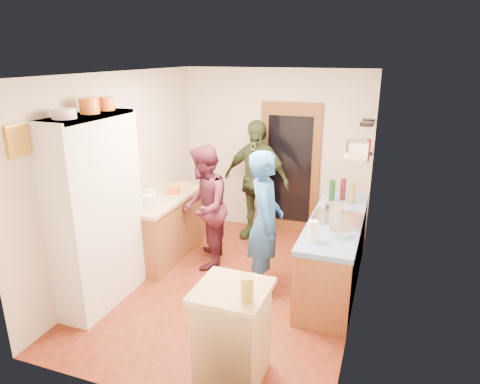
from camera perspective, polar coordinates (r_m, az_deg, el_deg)
The scene contains 44 objects.
floor at distance 5.57m, azimuth -1.16°, elevation -12.35°, with size 3.00×4.00×0.02m, color maroon.
ceiling at distance 4.81m, azimuth -1.36°, elevation 15.67°, with size 3.00×4.00×0.02m, color silver.
wall_back at distance 6.89m, azimuth 4.75°, elevation 5.34°, with size 3.00×0.02×2.60m, color beige.
wall_front at distance 3.37m, azimuth -13.68°, elevation -9.10°, with size 3.00×0.02×2.60m, color beige.
wall_left at distance 5.73m, azimuth -15.51°, elevation 2.12°, with size 0.02×4.00×2.60m, color beige.
wall_right at distance 4.74m, azimuth 16.07°, elevation -1.26°, with size 0.02×4.00×2.60m, color beige.
door_frame at distance 6.85m, azimuth 6.63°, elevation 3.06°, with size 0.95×0.06×2.10m, color brown.
door_glass at distance 6.82m, azimuth 6.56°, elevation 2.98°, with size 0.70×0.02×1.70m, color black.
hutch_body at distance 5.07m, azimuth -18.48°, elevation -2.65°, with size 0.40×1.20×2.20m, color white.
hutch_top_shelf at distance 4.81m, azimuth -19.76°, elevation 9.48°, with size 0.40×1.14×0.04m, color white.
plate_stack at distance 4.56m, azimuth -22.42°, elevation 9.64°, with size 0.23×0.23×0.10m, color white.
orange_pot_a at distance 4.84m, azimuth -19.47°, elevation 10.79°, with size 0.21×0.21×0.16m, color orange.
orange_pot_b at distance 5.07m, azimuth -17.36°, elevation 11.19°, with size 0.17×0.17×0.15m, color orange.
left_counter_base at distance 6.21m, azimuth -10.12°, elevation -4.81°, with size 0.60×1.40×0.85m, color #9F6333.
left_counter_top at distance 6.05m, azimuth -10.35°, elevation -0.88°, with size 0.64×1.44×0.05m, color #D5B083.
toaster at distance 5.61m, azimuth -12.36°, elevation -1.29°, with size 0.25×0.16×0.18m, color white.
kettle at distance 5.87m, azimuth -11.85°, elevation -0.45°, with size 0.15×0.15×0.17m, color white.
orange_bowl at distance 6.17m, azimuth -8.80°, elevation 0.21°, with size 0.19×0.19×0.08m, color orange.
chopping_board at distance 6.55m, azimuth -7.54°, elevation 1.06°, with size 0.30×0.22×0.03m, color #D5B083.
right_counter_base at distance 5.55m, azimuth 12.47°, elevation -7.89°, with size 0.60×2.20×0.84m, color #9F6333.
right_counter_top at distance 5.38m, azimuth 12.80°, elevation -3.57°, with size 0.62×2.22×0.06m, color #0447A6.
hob at distance 5.25m, azimuth 12.66°, elevation -3.52°, with size 0.55×0.58×0.04m, color silver.
pot_on_hob at distance 5.33m, azimuth 12.36°, elevation -2.18°, with size 0.20×0.20×0.13m, color silver.
bottle_a at distance 5.85m, azimuth 12.17°, elevation 0.14°, with size 0.08×0.08×0.30m, color #143F14.
bottle_b at distance 5.96m, azimuth 13.58°, elevation 0.34°, with size 0.07×0.07×0.30m, color #591419.
bottle_c at distance 5.84m, azimuth 14.71°, elevation -0.09°, with size 0.08×0.08×0.30m, color olive.
paper_towel at distance 4.59m, azimuth 9.74°, elevation -5.19°, with size 0.11×0.11×0.23m, color white.
mixing_bowl at distance 4.81m, azimuth 13.14°, elevation -5.28°, with size 0.23×0.23×0.09m, color silver.
island_base at distance 3.98m, azimuth -1.06°, elevation -18.65°, with size 0.55×0.55×0.86m, color #D5B083.
island_top at distance 3.73m, azimuth -1.10°, elevation -13.04°, with size 0.62×0.62×0.05m, color #D5B083.
cutting_board at distance 3.78m, azimuth -1.54°, elevation -12.41°, with size 0.35×0.28×0.02m, color white.
oil_jar at distance 3.51m, azimuth 0.96°, elevation -12.74°, with size 0.10×0.10×0.20m, color #AD9E2D.
pan_rail at distance 6.06m, azimuth 17.33°, elevation 10.06°, with size 0.02×0.02×0.65m, color silver.
pan_hang_a at distance 5.91m, azimuth 16.53°, elevation 8.67°, with size 0.18×0.18×0.05m, color black.
pan_hang_b at distance 6.11m, azimuth 16.65°, elevation 8.75°, with size 0.16×0.16×0.05m, color black.
pan_hang_c at distance 6.31m, azimuth 16.78°, elevation 9.10°, with size 0.17×0.17×0.05m, color black.
wall_shelf at distance 5.07m, azimuth 15.28°, elevation 4.77°, with size 0.26×0.42×0.03m, color #D5B083.
radio at distance 5.05m, azimuth 15.36°, elevation 5.76°, with size 0.22×0.30×0.15m, color silver.
ext_bracket at distance 6.34m, azimuth 17.01°, elevation 4.88°, with size 0.06×0.10×0.04m, color black.
fire_extinguisher at distance 6.33m, azimuth 16.51°, elevation 5.37°, with size 0.11×0.11×0.32m, color red.
picture_frame at distance 4.41m, azimuth -27.51°, elevation 6.10°, with size 0.03×0.25×0.30m, color gold.
person_hob at distance 5.11m, azimuth 3.75°, elevation -4.18°, with size 0.64×0.42×1.76m, color #25559F.
person_left at distance 5.79m, azimuth -4.45°, elevation -1.91°, with size 0.82×0.64×1.68m, color #4C1B2C.
person_back at distance 6.57m, azimuth 2.21°, elevation 1.50°, with size 1.10×0.46×1.88m, color #2C371E.
Camera 1 is at (1.72, -4.49, 2.81)m, focal length 32.00 mm.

